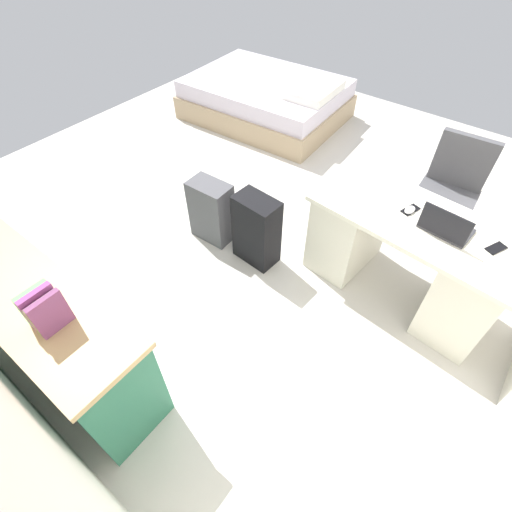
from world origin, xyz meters
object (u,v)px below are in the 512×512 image
(bed, at_px, (267,99))
(cell_phone_near_laptop, at_px, (496,248))
(office_chair, at_px, (445,199))
(laptop, at_px, (446,227))
(cell_phone_by_mouse, at_px, (410,210))
(desk, at_px, (405,255))
(suitcase_spare_grey, at_px, (212,211))
(credenza, at_px, (42,324))
(suitcase_black, at_px, (256,230))
(computer_mouse, at_px, (410,210))

(bed, distance_m, cell_phone_near_laptop, 3.48)
(office_chair, relative_size, cell_phone_near_laptop, 6.91)
(laptop, height_order, cell_phone_by_mouse, laptop)
(laptop, height_order, cell_phone_near_laptop, laptop)
(desk, distance_m, laptop, 0.44)
(suitcase_spare_grey, xyz_separation_m, cell_phone_near_laptop, (-2.04, -0.45, 0.46))
(credenza, bearing_deg, suitcase_black, -107.00)
(desk, bearing_deg, bed, -33.50)
(suitcase_black, bearing_deg, desk, -155.68)
(bed, xyz_separation_m, suitcase_spare_grey, (-0.97, 2.11, 0.04))
(suitcase_black, distance_m, cell_phone_by_mouse, 1.17)
(credenza, bearing_deg, computer_mouse, -126.28)
(credenza, xyz_separation_m, suitcase_black, (-0.48, -1.58, -0.09))
(office_chair, bearing_deg, computer_mouse, 82.90)
(cell_phone_near_laptop, xyz_separation_m, cell_phone_by_mouse, (0.57, -0.03, 0.00))
(credenza, height_order, cell_phone_near_laptop, credenza)
(office_chair, relative_size, bed, 0.48)
(bed, relative_size, cell_phone_near_laptop, 14.52)
(credenza, xyz_separation_m, cell_phone_near_laptop, (-2.05, -2.00, 0.35))
(bed, distance_m, cell_phone_by_mouse, 2.99)
(suitcase_spare_grey, relative_size, computer_mouse, 5.70)
(bed, height_order, computer_mouse, computer_mouse)
(cell_phone_near_laptop, bearing_deg, office_chair, -33.70)
(cell_phone_by_mouse, bearing_deg, laptop, 179.43)
(office_chair, distance_m, cell_phone_near_laptop, 0.96)
(office_chair, xyz_separation_m, suitcase_black, (1.09, 1.19, -0.11))
(laptop, relative_size, computer_mouse, 3.29)
(bed, bearing_deg, suitcase_black, 124.91)
(computer_mouse, distance_m, cell_phone_near_laptop, 0.57)
(cell_phone_by_mouse, bearing_deg, suitcase_spare_grey, 34.70)
(credenza, height_order, laptop, laptop)
(cell_phone_near_laptop, relative_size, cell_phone_by_mouse, 1.00)
(bed, relative_size, suitcase_spare_grey, 3.47)
(suitcase_black, relative_size, cell_phone_by_mouse, 4.62)
(desk, bearing_deg, office_chair, -90.37)
(laptop, bearing_deg, suitcase_spare_grey, 12.74)
(office_chair, height_order, suitcase_spare_grey, office_chair)
(credenza, distance_m, suitcase_spare_grey, 1.56)
(office_chair, bearing_deg, cell_phone_near_laptop, 121.70)
(office_chair, relative_size, credenza, 0.52)
(cell_phone_near_laptop, bearing_deg, cell_phone_by_mouse, 22.04)
(desk, distance_m, office_chair, 0.79)
(credenza, height_order, suitcase_spare_grey, credenza)
(office_chair, xyz_separation_m, credenza, (1.57, 2.77, -0.02))
(desk, height_order, cell_phone_near_laptop, cell_phone_near_laptop)
(desk, xyz_separation_m, suitcase_black, (1.08, 0.40, -0.08))
(cell_phone_near_laptop, distance_m, cell_phone_by_mouse, 0.57)
(desk, bearing_deg, credenza, 51.71)
(credenza, height_order, bed, credenza)
(laptop, bearing_deg, office_chair, -78.94)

